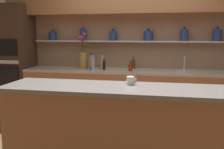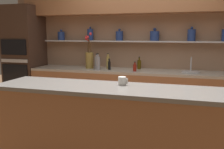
{
  "view_description": "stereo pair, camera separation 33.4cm",
  "coord_description": "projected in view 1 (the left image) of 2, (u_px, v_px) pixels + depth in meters",
  "views": [
    {
      "loc": [
        0.42,
        -3.04,
        1.54
      ],
      "look_at": [
        -0.22,
        0.3,
        0.98
      ],
      "focal_mm": 40.0,
      "sensor_mm": 36.0,
      "label": 1
    },
    {
      "loc": [
        0.75,
        -2.96,
        1.54
      ],
      "look_at": [
        -0.22,
        0.3,
        0.98
      ],
      "focal_mm": 40.0,
      "sensor_mm": 36.0,
      "label": 2
    }
  ],
  "objects": [
    {
      "name": "back_wall_unit",
      "position": [
        137.0,
        33.0,
        4.5
      ],
      "size": [
        5.2,
        0.44,
        2.6
      ],
      "color": "#937056",
      "rests_on": "ground_plane"
    },
    {
      "name": "back_counter_unit",
      "position": [
        128.0,
        96.0,
        4.41
      ],
      "size": [
        3.69,
        0.62,
        0.92
      ],
      "color": "#99603D",
      "rests_on": "ground_plane"
    },
    {
      "name": "island_counter",
      "position": [
        116.0,
        135.0,
        2.56
      ],
      "size": [
        2.29,
        0.61,
        1.02
      ],
      "color": "#99603D",
      "rests_on": "ground_plane"
    },
    {
      "name": "oven_tower",
      "position": [
        14.0,
        61.0,
        4.73
      ],
      "size": [
        0.63,
        0.64,
        2.07
      ],
      "color": "#3D281E",
      "rests_on": "ground_plane"
    },
    {
      "name": "flower_vase",
      "position": [
        83.0,
        58.0,
        4.48
      ],
      "size": [
        0.16,
        0.15,
        0.64
      ],
      "color": "olive",
      "rests_on": "back_counter_unit"
    },
    {
      "name": "sink_fixture",
      "position": [
        185.0,
        70.0,
        4.17
      ],
      "size": [
        0.3,
        0.3,
        0.25
      ],
      "color": "#B7B7BC",
      "rests_on": "back_counter_unit"
    },
    {
      "name": "bottle_spirit_0",
      "position": [
        102.0,
        62.0,
        4.47
      ],
      "size": [
        0.06,
        0.06,
        0.28
      ],
      "color": "tan",
      "rests_on": "back_counter_unit"
    },
    {
      "name": "bottle_spirit_1",
      "position": [
        91.0,
        63.0,
        4.41
      ],
      "size": [
        0.08,
        0.08,
        0.27
      ],
      "color": "gray",
      "rests_on": "back_counter_unit"
    },
    {
      "name": "bottle_oil_2",
      "position": [
        133.0,
        64.0,
        4.49
      ],
      "size": [
        0.07,
        0.07,
        0.22
      ],
      "color": "#47380A",
      "rests_on": "back_counter_unit"
    },
    {
      "name": "bottle_sauce_3",
      "position": [
        130.0,
        67.0,
        4.19
      ],
      "size": [
        0.06,
        0.06,
        0.16
      ],
      "color": "maroon",
      "rests_on": "back_counter_unit"
    },
    {
      "name": "bottle_spirit_4",
      "position": [
        93.0,
        63.0,
        4.29
      ],
      "size": [
        0.07,
        0.07,
        0.29
      ],
      "color": "gray",
      "rests_on": "back_counter_unit"
    },
    {
      "name": "bottle_sauce_5",
      "position": [
        104.0,
        65.0,
        4.34
      ],
      "size": [
        0.05,
        0.05,
        0.2
      ],
      "color": "black",
      "rests_on": "back_counter_unit"
    },
    {
      "name": "coffee_mug",
      "position": [
        131.0,
        81.0,
        2.57
      ],
      "size": [
        0.1,
        0.08,
        0.09
      ],
      "color": "silver",
      "rests_on": "island_counter"
    }
  ]
}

